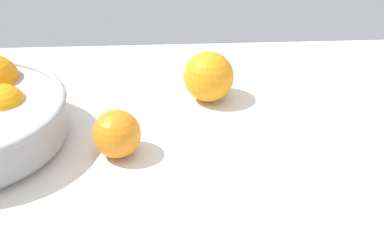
# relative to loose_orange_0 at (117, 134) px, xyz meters

# --- Properties ---
(ground_plane) EXTENTS (1.38, 0.87, 0.03)m
(ground_plane) POSITION_rel_loose_orange_0_xyz_m (0.09, -0.05, -0.05)
(ground_plane) COLOR silver
(loose_orange_0) EXTENTS (0.07, 0.07, 0.07)m
(loose_orange_0) POSITION_rel_loose_orange_0_xyz_m (0.00, 0.00, 0.00)
(loose_orange_0) COLOR orange
(loose_orange_0) RESTS_ON ground_plane
(loose_orange_1) EXTENTS (0.08, 0.08, 0.08)m
(loose_orange_1) POSITION_rel_loose_orange_0_xyz_m (0.14, 0.15, 0.01)
(loose_orange_1) COLOR orange
(loose_orange_1) RESTS_ON ground_plane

